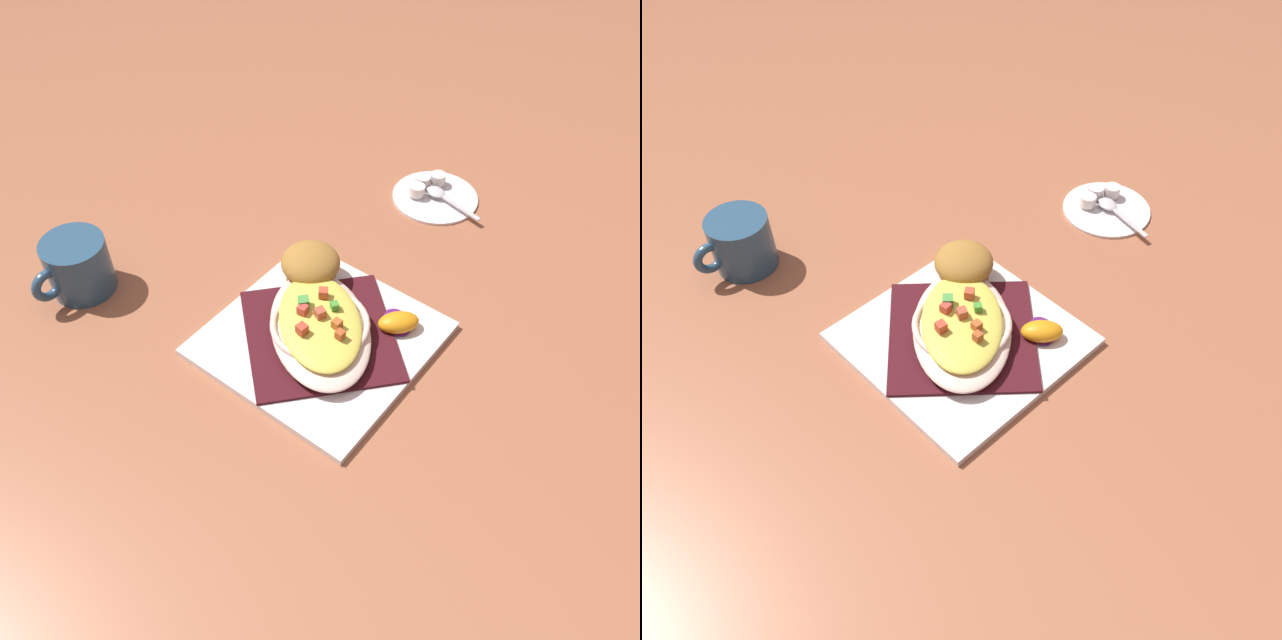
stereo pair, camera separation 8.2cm
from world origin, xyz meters
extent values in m
plane|color=#A26041|center=(0.00, 0.00, 0.00)|extent=(2.60, 2.60, 0.00)
cube|color=white|center=(0.00, 0.00, 0.01)|extent=(0.26, 0.26, 0.01)
cube|color=#42121A|center=(0.00, 0.00, 0.01)|extent=(0.26, 0.26, 0.00)
ellipsoid|color=beige|center=(0.00, 0.00, 0.03)|extent=(0.22, 0.23, 0.02)
torus|color=beige|center=(0.00, 0.00, 0.03)|extent=(0.17, 0.17, 0.01)
ellipsoid|color=#DDD24F|center=(0.00, 0.00, 0.04)|extent=(0.18, 0.19, 0.02)
cube|color=#CB462E|center=(0.03, 0.00, 0.05)|extent=(0.01, 0.01, 0.01)
cube|color=#B95A27|center=(0.00, 0.03, 0.05)|extent=(0.01, 0.01, 0.01)
cube|color=#499F45|center=(0.00, -0.03, 0.05)|extent=(0.02, 0.02, 0.01)
cube|color=#CA3D2C|center=(0.00, 0.00, 0.05)|extent=(0.01, 0.01, 0.01)
cube|color=#B75024|center=(0.01, 0.04, 0.05)|extent=(0.01, 0.01, 0.01)
cube|color=#C74236|center=(0.01, -0.02, 0.05)|extent=(0.01, 0.01, 0.01)
cube|color=green|center=(-0.02, 0.01, 0.05)|extent=(0.01, 0.01, 0.01)
cube|color=#CC482F|center=(-0.03, -0.02, 0.05)|extent=(0.02, 0.02, 0.01)
cube|color=#B25036|center=(0.00, 0.00, 0.05)|extent=(0.02, 0.02, 0.01)
cylinder|color=olive|center=(-0.07, -0.07, 0.02)|extent=(0.07, 0.07, 0.02)
ellipsoid|color=#A27230|center=(-0.07, -0.07, 0.04)|extent=(0.08, 0.08, 0.04)
ellipsoid|color=#4C0F23|center=(-0.07, -0.07, 0.05)|extent=(0.03, 0.03, 0.01)
ellipsoid|color=#571963|center=(-0.08, 0.06, 0.01)|extent=(0.06, 0.06, 0.01)
ellipsoid|color=orange|center=(-0.07, 0.07, 0.02)|extent=(0.06, 0.06, 0.02)
cylinder|color=#2A4E6D|center=(0.13, -0.31, 0.04)|extent=(0.08, 0.08, 0.08)
torus|color=#2A4E6D|center=(0.18, -0.30, 0.04)|extent=(0.05, 0.01, 0.05)
cylinder|color=#4C2D14|center=(0.13, -0.31, 0.01)|extent=(0.07, 0.07, 0.02)
cylinder|color=white|center=(-0.34, -0.05, 0.00)|extent=(0.13, 0.13, 0.01)
ellipsoid|color=silver|center=(-0.34, -0.05, 0.01)|extent=(0.03, 0.04, 0.01)
cube|color=silver|center=(-0.33, 0.00, 0.01)|extent=(0.02, 0.07, 0.00)
cylinder|color=white|center=(-0.36, -0.06, 0.02)|extent=(0.02, 0.02, 0.02)
cylinder|color=white|center=(-0.34, -0.08, 0.02)|extent=(0.02, 0.02, 0.02)
cylinder|color=white|center=(-0.32, -0.07, 0.02)|extent=(0.02, 0.02, 0.02)
camera|label=1|loc=(0.42, 0.36, 0.65)|focal=38.04mm
camera|label=2|loc=(0.37, 0.41, 0.65)|focal=38.04mm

